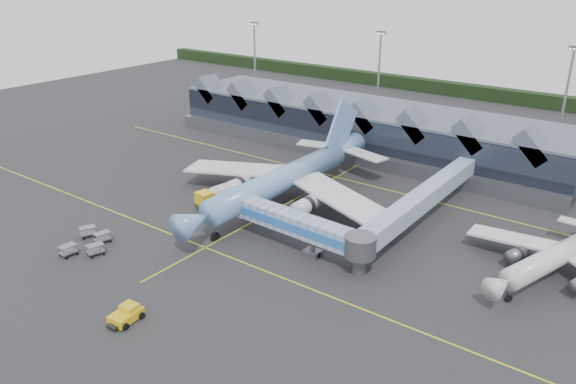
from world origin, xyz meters
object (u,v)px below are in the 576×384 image
Objects in this scene: regional_jet at (560,254)px; jet_bridge at (307,229)px; pushback_tug at (126,315)px; fuel_truck at (224,192)px; main_airliner at (286,178)px.

jet_bridge is (-30.17, -14.96, 0.83)m from regional_jet.
jet_bridge is 27.10m from pushback_tug.
jet_bridge is 2.32× the size of fuel_truck.
regional_jet reaches higher than pushback_tug.
regional_jet is 2.62× the size of fuel_truck.
pushback_tug is at bearing -103.63° from jet_bridge.
regional_jet is at bearing 29.03° from jet_bridge.
main_airliner is 39.45m from pushback_tug.
main_airliner is 18.66m from jet_bridge.
main_airliner reaches higher than jet_bridge.
main_airliner is at bearing -159.66° from regional_jet.
jet_bridge is at bearing 68.63° from pushback_tug.
main_airliner reaches higher than fuel_truck.
pushback_tug is at bearing -114.99° from regional_jet.
main_airliner is 1.71× the size of regional_jet.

